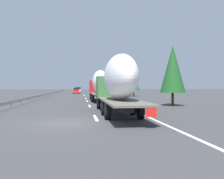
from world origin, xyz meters
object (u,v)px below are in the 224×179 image
car_silver_hatch (78,90)px  road_sign (107,87)px  car_red_compact (76,91)px  truck_trailing (118,82)px  truck_lead (100,84)px

car_silver_hatch → road_sign: size_ratio=1.40×
car_red_compact → car_silver_hatch: car_silver_hatch is taller
truck_trailing → car_silver_hatch: bearing=2.9°
truck_lead → car_silver_hatch: bearing=4.0°
road_sign → truck_trailing: bearing=175.0°
truck_trailing → car_red_compact: truck_trailing is taller
car_red_compact → road_sign: bearing=-159.0°
truck_lead → car_silver_hatch: (47.91, 3.33, -1.52)m
car_silver_hatch → road_sign: bearing=-167.7°
truck_lead → truck_trailing: size_ratio=0.91×
car_red_compact → road_sign: (-18.06, -6.95, 1.15)m
truck_lead → car_red_compact: size_ratio=2.76×
truck_lead → car_red_compact: bearing=6.0°
car_silver_hatch → road_sign: road_sign is taller
road_sign → truck_lead: bearing=170.4°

